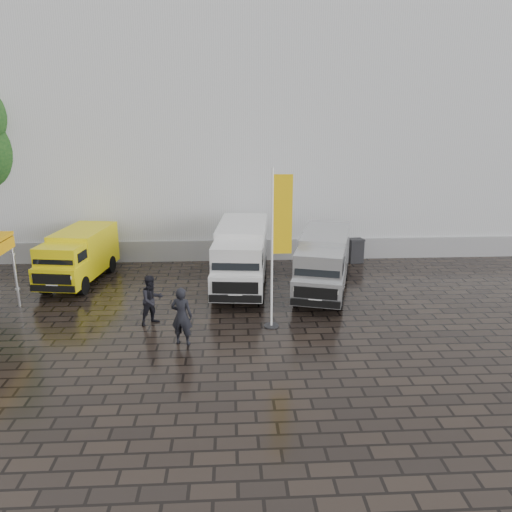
# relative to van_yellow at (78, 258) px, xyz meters

# --- Properties ---
(ground) EXTENTS (120.00, 120.00, 0.00)m
(ground) POSITION_rel_van_yellow_xyz_m (6.87, -5.14, -1.06)
(ground) COLOR black
(ground) RESTS_ON ground
(exhibition_hall) EXTENTS (44.00, 16.00, 12.00)m
(exhibition_hall) POSITION_rel_van_yellow_xyz_m (8.87, 10.86, 4.94)
(exhibition_hall) COLOR silver
(exhibition_hall) RESTS_ON ground
(hall_plinth) EXTENTS (44.00, 0.15, 1.00)m
(hall_plinth) POSITION_rel_van_yellow_xyz_m (8.87, 2.81, -0.56)
(hall_plinth) COLOR gray
(hall_plinth) RESTS_ON ground
(van_yellow) EXTENTS (2.44, 4.81, 2.12)m
(van_yellow) POSITION_rel_van_yellow_xyz_m (0.00, 0.00, 0.00)
(van_yellow) COLOR yellow
(van_yellow) RESTS_ON ground
(van_white) EXTENTS (2.47, 5.89, 2.48)m
(van_white) POSITION_rel_van_yellow_xyz_m (6.76, -0.94, 0.18)
(van_white) COLOR silver
(van_white) RESTS_ON ground
(van_silver) EXTENTS (3.16, 5.60, 2.31)m
(van_silver) POSITION_rel_van_yellow_xyz_m (9.96, -1.72, 0.09)
(van_silver) COLOR #B0B2B5
(van_silver) RESTS_ON ground
(flagpole) EXTENTS (0.88, 0.50, 5.27)m
(flagpole) POSITION_rel_van_yellow_xyz_m (7.84, -4.96, 1.90)
(flagpole) COLOR black
(flagpole) RESTS_ON ground
(wheelie_bin) EXTENTS (0.75, 0.75, 1.13)m
(wheelie_bin) POSITION_rel_van_yellow_xyz_m (12.25, 2.24, -0.49)
(wheelie_bin) COLOR black
(wheelie_bin) RESTS_ON ground
(person_front) EXTENTS (0.75, 0.58, 1.84)m
(person_front) POSITION_rel_van_yellow_xyz_m (4.81, -6.09, -0.14)
(person_front) COLOR black
(person_front) RESTS_ON ground
(person_tent) EXTENTS (1.05, 1.02, 1.70)m
(person_tent) POSITION_rel_van_yellow_xyz_m (3.68, -4.51, -0.21)
(person_tent) COLOR black
(person_tent) RESTS_ON ground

